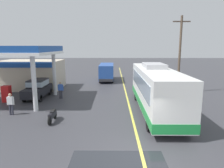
{
  "coord_description": "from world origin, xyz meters",
  "views": [
    {
      "loc": [
        -1.34,
        -8.56,
        5.08
      ],
      "look_at": [
        -1.5,
        10.0,
        1.6
      ],
      "focal_mm": 32.54,
      "sensor_mm": 36.0,
      "label": 1
    }
  ],
  "objects_px": {
    "motorcycle_parked_forecourt": "(52,115)",
    "pedestrian_near_pump": "(61,89)",
    "coach_bus_main": "(155,90)",
    "pedestrian_by_shop": "(11,103)",
    "car_at_pump": "(38,88)",
    "minibus_opposing_lane": "(107,71)"
  },
  "relations": [
    {
      "from": "motorcycle_parked_forecourt",
      "to": "pedestrian_near_pump",
      "type": "relative_size",
      "value": 1.08
    },
    {
      "from": "car_at_pump",
      "to": "minibus_opposing_lane",
      "type": "height_order",
      "value": "minibus_opposing_lane"
    },
    {
      "from": "motorcycle_parked_forecourt",
      "to": "pedestrian_near_pump",
      "type": "distance_m",
      "value": 6.31
    },
    {
      "from": "minibus_opposing_lane",
      "to": "motorcycle_parked_forecourt",
      "type": "distance_m",
      "value": 17.12
    },
    {
      "from": "coach_bus_main",
      "to": "pedestrian_by_shop",
      "type": "distance_m",
      "value": 11.0
    },
    {
      "from": "motorcycle_parked_forecourt",
      "to": "pedestrian_by_shop",
      "type": "xyz_separation_m",
      "value": [
        -3.48,
        1.33,
        0.49
      ]
    },
    {
      "from": "minibus_opposing_lane",
      "to": "pedestrian_by_shop",
      "type": "height_order",
      "value": "minibus_opposing_lane"
    },
    {
      "from": "coach_bus_main",
      "to": "minibus_opposing_lane",
      "type": "height_order",
      "value": "coach_bus_main"
    },
    {
      "from": "motorcycle_parked_forecourt",
      "to": "car_at_pump",
      "type": "bearing_deg",
      "value": 117.32
    },
    {
      "from": "car_at_pump",
      "to": "pedestrian_by_shop",
      "type": "xyz_separation_m",
      "value": [
        -0.09,
        -5.23,
        -0.08
      ]
    },
    {
      "from": "coach_bus_main",
      "to": "car_at_pump",
      "type": "height_order",
      "value": "coach_bus_main"
    },
    {
      "from": "car_at_pump",
      "to": "motorcycle_parked_forecourt",
      "type": "height_order",
      "value": "car_at_pump"
    },
    {
      "from": "coach_bus_main",
      "to": "motorcycle_parked_forecourt",
      "type": "relative_size",
      "value": 6.13
    },
    {
      "from": "car_at_pump",
      "to": "minibus_opposing_lane",
      "type": "relative_size",
      "value": 0.69
    },
    {
      "from": "minibus_opposing_lane",
      "to": "pedestrian_near_pump",
      "type": "bearing_deg",
      "value": -111.33
    },
    {
      "from": "car_at_pump",
      "to": "pedestrian_near_pump",
      "type": "bearing_deg",
      "value": -8.39
    },
    {
      "from": "motorcycle_parked_forecourt",
      "to": "coach_bus_main",
      "type": "bearing_deg",
      "value": 17.82
    },
    {
      "from": "coach_bus_main",
      "to": "car_at_pump",
      "type": "relative_size",
      "value": 2.63
    },
    {
      "from": "car_at_pump",
      "to": "motorcycle_parked_forecourt",
      "type": "relative_size",
      "value": 2.33
    },
    {
      "from": "motorcycle_parked_forecourt",
      "to": "pedestrian_by_shop",
      "type": "relative_size",
      "value": 1.08
    },
    {
      "from": "minibus_opposing_lane",
      "to": "pedestrian_near_pump",
      "type": "height_order",
      "value": "minibus_opposing_lane"
    },
    {
      "from": "coach_bus_main",
      "to": "pedestrian_by_shop",
      "type": "xyz_separation_m",
      "value": [
        -10.92,
        -1.06,
        -0.79
      ]
    }
  ]
}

